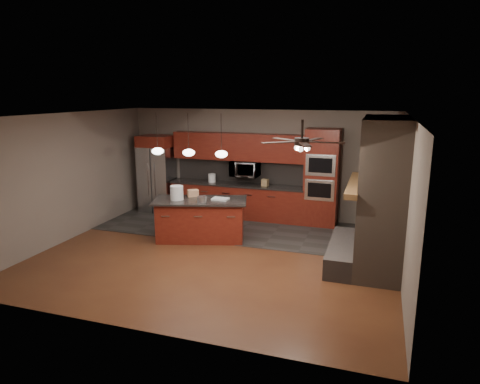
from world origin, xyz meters
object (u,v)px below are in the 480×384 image
at_px(cardboard_box, 193,193).
at_px(oven_tower, 322,178).
at_px(refrigerator, 158,174).
at_px(paint_tray, 220,199).
at_px(white_bucket, 177,193).
at_px(microwave, 245,169).
at_px(paint_can, 202,199).
at_px(kitchen_island, 201,219).
at_px(counter_box, 265,183).
at_px(counter_bucket, 212,178).

bearing_deg(cardboard_box, oven_tower, -5.21).
xyz_separation_m(refrigerator, paint_tray, (2.50, -1.73, -0.11)).
bearing_deg(paint_tray, white_bucket, -159.85).
height_order(microwave, paint_can, microwave).
height_order(oven_tower, kitchen_island, oven_tower).
distance_m(oven_tower, paint_can, 3.12).
relative_size(microwave, counter_box, 4.11).
height_order(counter_bucket, counter_box, counter_bucket).
distance_m(oven_tower, microwave, 1.98).
bearing_deg(kitchen_island, counter_bucket, 88.14).
bearing_deg(microwave, counter_bucket, -176.84).
relative_size(refrigerator, counter_box, 11.75).
xyz_separation_m(oven_tower, kitchen_island, (-2.38, -1.94, -0.73)).
bearing_deg(paint_can, oven_tower, 43.84).
height_order(paint_tray, counter_bucket, counter_bucket).
distance_m(paint_can, counter_box, 2.27).
relative_size(cardboard_box, counter_box, 1.34).
bearing_deg(white_bucket, refrigerator, 128.19).
distance_m(kitchen_island, paint_tray, 0.65).
distance_m(paint_tray, counter_bucket, 2.03).
xyz_separation_m(refrigerator, cardboard_box, (1.80, -1.62, -0.05)).
relative_size(microwave, refrigerator, 0.35).
bearing_deg(counter_box, counter_bucket, -172.73).
distance_m(microwave, cardboard_box, 1.91).
xyz_separation_m(paint_tray, cardboard_box, (-0.71, 0.10, 0.06)).
height_order(refrigerator, white_bucket, refrigerator).
relative_size(oven_tower, white_bucket, 7.71).
bearing_deg(oven_tower, refrigerator, -179.05).
relative_size(microwave, paint_tray, 2.09).
height_order(white_bucket, counter_bucket, white_bucket).
bearing_deg(microwave, oven_tower, -1.66).
relative_size(refrigerator, paint_tray, 5.97).
bearing_deg(refrigerator, counter_bucket, 2.95).
xyz_separation_m(oven_tower, counter_box, (-1.41, -0.04, -0.20)).
bearing_deg(counter_bucket, refrigerator, -177.05).
height_order(white_bucket, cardboard_box, white_bucket).
height_order(kitchen_island, cardboard_box, cardboard_box).
relative_size(refrigerator, counter_bucket, 9.46).
bearing_deg(oven_tower, counter_box, -178.27).
bearing_deg(kitchen_island, paint_can, -74.34).
bearing_deg(white_bucket, counter_box, 54.60).
height_order(microwave, kitchen_island, microwave).
height_order(refrigerator, cardboard_box, refrigerator).
xyz_separation_m(oven_tower, cardboard_box, (-2.66, -1.70, -0.20)).
height_order(white_bucket, paint_can, white_bucket).
height_order(oven_tower, paint_tray, oven_tower).
xyz_separation_m(paint_can, counter_box, (0.84, 2.11, 0.00)).
xyz_separation_m(cardboard_box, counter_bucket, (-0.22, 1.71, 0.01)).
height_order(microwave, counter_bucket, microwave).
bearing_deg(counter_box, kitchen_island, -107.93).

